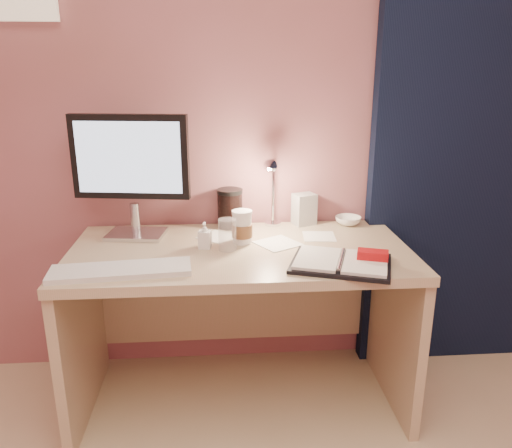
{
  "coord_description": "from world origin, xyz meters",
  "views": [
    {
      "loc": [
        -0.08,
        -0.55,
        1.45
      ],
      "look_at": [
        0.06,
        1.33,
        0.85
      ],
      "focal_mm": 35.0,
      "sensor_mm": 36.0,
      "label": 1
    }
  ],
  "objects": [
    {
      "name": "lotion_bottle",
      "position": [
        -0.14,
        1.4,
        0.79
      ],
      "size": [
        0.06,
        0.06,
        0.11
      ],
      "primitive_type": "imported",
      "rotation": [
        0.0,
        0.0,
        -0.17
      ],
      "color": "silver",
      "rests_on": "desk"
    },
    {
      "name": "monitor",
      "position": [
        -0.45,
        1.57,
        1.05
      ],
      "size": [
        0.5,
        0.21,
        0.53
      ],
      "rotation": [
        0.0,
        0.0,
        -0.14
      ],
      "color": "silver",
      "rests_on": "desk"
    },
    {
      "name": "coffee_cup",
      "position": [
        0.01,
        1.45,
        0.8
      ],
      "size": [
        0.09,
        0.09,
        0.14
      ],
      "color": "silver",
      "rests_on": "desk"
    },
    {
      "name": "paper_a",
      "position": [
        0.16,
        1.42,
        0.73
      ],
      "size": [
        0.22,
        0.22,
        0.0
      ],
      "primitive_type": "cube",
      "rotation": [
        0.0,
        0.0,
        0.55
      ],
      "color": "white",
      "rests_on": "desk"
    },
    {
      "name": "desk_lamp",
      "position": [
        0.19,
        1.61,
        0.94
      ],
      "size": [
        0.11,
        0.21,
        0.34
      ],
      "rotation": [
        0.0,
        0.0,
        -0.23
      ],
      "color": "silver",
      "rests_on": "desk"
    },
    {
      "name": "clear_cup",
      "position": [
        -0.05,
        1.37,
        0.79
      ],
      "size": [
        0.07,
        0.07,
        0.13
      ],
      "primitive_type": "cylinder",
      "color": "white",
      "rests_on": "desk"
    },
    {
      "name": "paper_b",
      "position": [
        0.35,
        1.5,
        0.73
      ],
      "size": [
        0.15,
        0.15,
        0.0
      ],
      "primitive_type": "cube",
      "rotation": [
        0.0,
        0.0,
        -0.09
      ],
      "color": "white",
      "rests_on": "desk"
    },
    {
      "name": "room",
      "position": [
        0.95,
        1.69,
        1.14
      ],
      "size": [
        3.5,
        3.5,
        3.5
      ],
      "color": "#C6B28E",
      "rests_on": "ground"
    },
    {
      "name": "dark_jar",
      "position": [
        -0.03,
        1.67,
        0.81
      ],
      "size": [
        0.11,
        0.11,
        0.16
      ],
      "primitive_type": "cylinder",
      "color": "black",
      "rests_on": "desk"
    },
    {
      "name": "product_box",
      "position": [
        0.32,
        1.69,
        0.8
      ],
      "size": [
        0.12,
        0.11,
        0.15
      ],
      "primitive_type": "cube",
      "rotation": [
        0.0,
        0.0,
        0.36
      ],
      "color": "#B0B0AC",
      "rests_on": "desk"
    },
    {
      "name": "bowl",
      "position": [
        0.53,
        1.67,
        0.75
      ],
      "size": [
        0.14,
        0.14,
        0.04
      ],
      "primitive_type": "imported",
      "rotation": [
        0.0,
        0.0,
        0.15
      ],
      "color": "white",
      "rests_on": "desk"
    },
    {
      "name": "planner",
      "position": [
        0.38,
        1.17,
        0.74
      ],
      "size": [
        0.43,
        0.38,
        0.06
      ],
      "rotation": [
        0.0,
        0.0,
        -0.33
      ],
      "color": "black",
      "rests_on": "desk"
    },
    {
      "name": "paper_c",
      "position": [
        -0.09,
        1.53,
        0.73
      ],
      "size": [
        0.19,
        0.19,
        0.0
      ],
      "primitive_type": "cube",
      "rotation": [
        0.0,
        0.0,
        0.9
      ],
      "color": "white",
      "rests_on": "desk"
    },
    {
      "name": "desk",
      "position": [
        0.0,
        1.45,
        0.5
      ],
      "size": [
        1.4,
        0.7,
        0.73
      ],
      "color": "tan",
      "rests_on": "ground"
    },
    {
      "name": "keyboard",
      "position": [
        -0.44,
        1.16,
        0.74
      ],
      "size": [
        0.52,
        0.2,
        0.02
      ],
      "primitive_type": "cube",
      "rotation": [
        0.0,
        0.0,
        0.09
      ],
      "color": "silver",
      "rests_on": "desk"
    }
  ]
}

